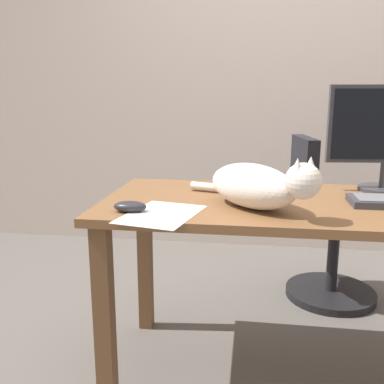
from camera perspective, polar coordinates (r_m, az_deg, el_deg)
The scene contains 7 objects.
ground_plane at distance 1.90m, azimuth 16.51°, elevation -22.67°, with size 8.00×8.00×0.00m, color #59544F.
back_wall at distance 3.09m, azimuth 14.00°, elevation 16.32°, with size 6.00×0.04×2.60m, color beige.
desk at distance 1.63m, azimuth 17.86°, elevation -4.58°, with size 1.65×0.67×0.71m.
office_chair at distance 2.40m, azimuth 17.43°, elevation -5.18°, with size 0.48×0.48×0.88m.
cat at distance 1.44m, azimuth 8.72°, elevation 0.92°, with size 0.45×0.46×0.20m.
computer_mouse at distance 1.41m, azimuth -8.31°, elevation -1.93°, with size 0.11×0.06×0.04m, color #232328.
paper_sheet at distance 1.37m, azimuth -4.10°, elevation -2.98°, with size 0.21×0.30×0.00m, color white.
Camera 1 is at (-0.28, -1.54, 1.08)m, focal length 39.79 mm.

